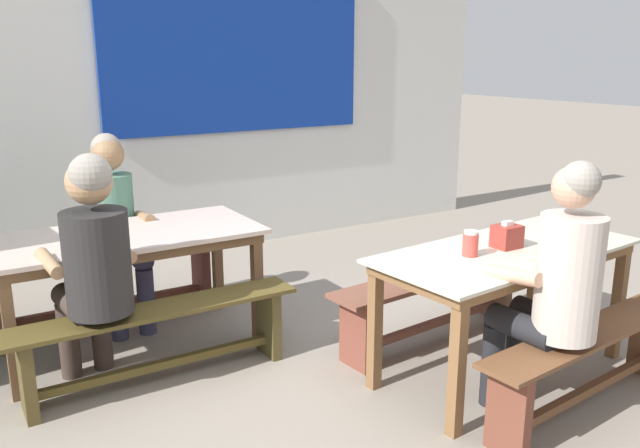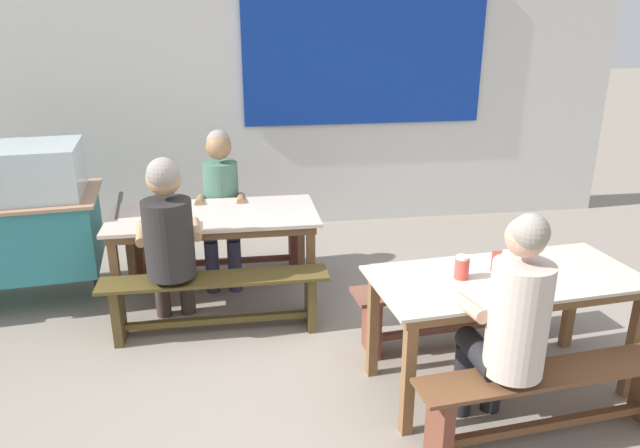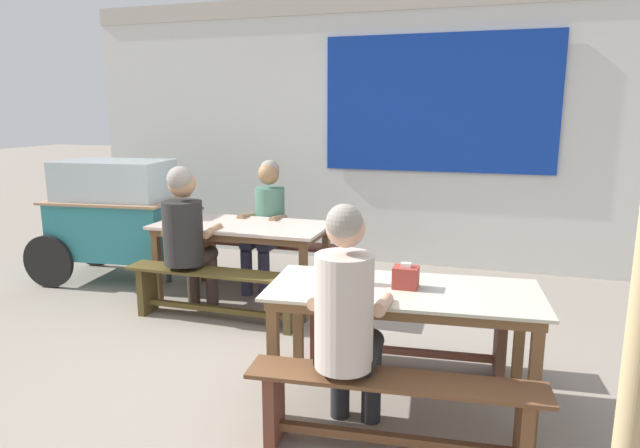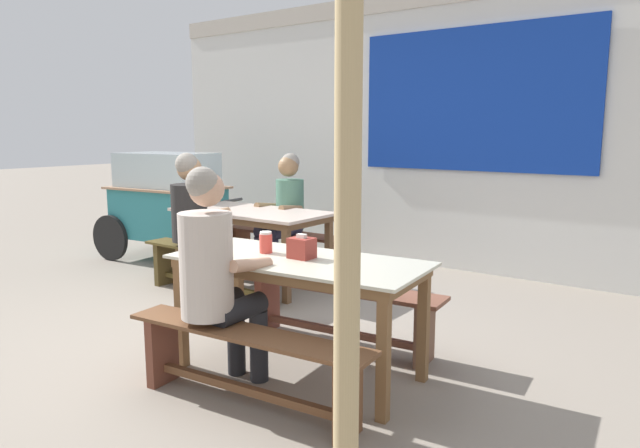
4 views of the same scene
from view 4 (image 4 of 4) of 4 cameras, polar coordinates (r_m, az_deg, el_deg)
The scene contains 15 objects.
ground_plane at distance 4.40m, azimuth -9.66°, elevation -10.65°, with size 40.00×40.00×0.00m, color gray.
backdrop_wall at distance 6.53m, azimuth 9.22°, elevation 9.73°, with size 6.93×0.23×2.97m.
dining_table_far at distance 5.60m, azimuth -6.83°, elevation 0.62°, with size 1.56×0.76×0.73m.
dining_table_near at distance 3.48m, azimuth -2.17°, elevation -4.70°, with size 1.61×0.83×0.73m.
bench_far_back at distance 6.05m, azimuth -3.36°, elevation -2.14°, with size 1.54×0.28×0.43m.
bench_far_front at distance 5.30m, azimuth -10.65°, elevation -4.02°, with size 1.57×0.26×0.43m.
bench_near_back at distance 4.01m, azimuth 1.99°, elevation -8.10°, with size 1.49×0.41×0.43m.
bench_near_front at distance 3.18m, azimuth -7.41°, elevation -13.15°, with size 1.50×0.38×0.43m.
food_cart at distance 6.86m, azimuth -14.94°, elevation 2.47°, with size 1.68×0.98×1.23m.
person_left_back_turned at distance 5.47m, azimuth -12.40°, elevation 1.19°, with size 0.46×0.56×1.29m.
person_center_facing at distance 5.89m, azimuth -3.51°, elevation 1.65°, with size 0.41×0.57×1.26m.
person_near_front at distance 3.25m, azimuth -10.34°, elevation -4.54°, with size 0.41×0.53×1.30m.
tissue_box at distance 3.46m, azimuth -1.83°, elevation -2.37°, with size 0.14×0.12×0.15m.
condiment_jar at distance 3.62m, azimuth -5.40°, elevation -1.83°, with size 0.08×0.08×0.14m.
wooden_support_post at distance 2.04m, azimuth 2.75°, elevation 0.87°, with size 0.10×0.10×2.38m, color tan.
Camera 4 is at (2.98, -2.87, 1.49)m, focal length 32.25 mm.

